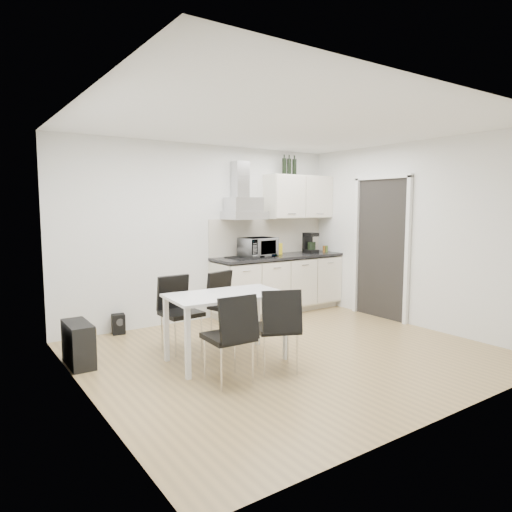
{
  "coord_description": "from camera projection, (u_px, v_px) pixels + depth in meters",
  "views": [
    {
      "loc": [
        -3.24,
        -4.04,
        1.71
      ],
      "look_at": [
        -0.13,
        0.48,
        1.1
      ],
      "focal_mm": 32.0,
      "sensor_mm": 36.0,
      "label": 1
    }
  ],
  "objects": [
    {
      "name": "chair_far_left",
      "position": [
        181.0,
        314.0,
        5.34
      ],
      "size": [
        0.47,
        0.52,
        0.88
      ],
      "primitive_type": null,
      "rotation": [
        0.0,
        0.0,
        3.2
      ],
      "color": "black",
      "rests_on": "ground"
    },
    {
      "name": "chair_near_left",
      "position": [
        228.0,
        338.0,
        4.39
      ],
      "size": [
        0.46,
        0.51,
        0.88
      ],
      "primitive_type": null,
      "rotation": [
        0.0,
        0.0,
        -0.03
      ],
      "color": "black",
      "rests_on": "ground"
    },
    {
      "name": "chair_near_right",
      "position": [
        277.0,
        329.0,
        4.7
      ],
      "size": [
        0.6,
        0.63,
        0.88
      ],
      "primitive_type": null,
      "rotation": [
        0.0,
        0.0,
        -0.4
      ],
      "color": "black",
      "rests_on": "ground"
    },
    {
      "name": "wall_back",
      "position": [
        205.0,
        233.0,
        6.81
      ],
      "size": [
        4.5,
        0.1,
        2.6
      ],
      "primitive_type": "cube",
      "color": "silver",
      "rests_on": "ground"
    },
    {
      "name": "doorway",
      "position": [
        380.0,
        249.0,
        6.9
      ],
      "size": [
        0.08,
        1.04,
        2.1
      ],
      "primitive_type": "cube",
      "color": "white",
      "rests_on": "ground"
    },
    {
      "name": "floor_speaker",
      "position": [
        118.0,
        324.0,
        6.08
      ],
      "size": [
        0.18,
        0.17,
        0.27
      ],
      "primitive_type": "cube",
      "rotation": [
        0.0,
        0.0,
        -0.16
      ],
      "color": "black",
      "rests_on": "ground"
    },
    {
      "name": "ground",
      "position": [
        288.0,
        353.0,
        5.32
      ],
      "size": [
        4.5,
        4.5,
        0.0
      ],
      "primitive_type": "plane",
      "color": "tan",
      "rests_on": "ground"
    },
    {
      "name": "guitar_amp",
      "position": [
        78.0,
        344.0,
        4.88
      ],
      "size": [
        0.25,
        0.56,
        0.47
      ],
      "rotation": [
        0.0,
        0.0,
        -0.0
      ],
      "color": "black",
      "rests_on": "ground"
    },
    {
      "name": "wall_left",
      "position": [
        84.0,
        253.0,
        3.9
      ],
      "size": [
        0.1,
        4.0,
        2.6
      ],
      "primitive_type": "cube",
      "color": "silver",
      "rests_on": "ground"
    },
    {
      "name": "wall_right",
      "position": [
        414.0,
        235.0,
        6.44
      ],
      "size": [
        0.1,
        4.0,
        2.6
      ],
      "primitive_type": "cube",
      "color": "silver",
      "rests_on": "ground"
    },
    {
      "name": "kitchenette",
      "position": [
        279.0,
        260.0,
        7.32
      ],
      "size": [
        2.22,
        0.64,
        2.52
      ],
      "color": "beige",
      "rests_on": "ground"
    },
    {
      "name": "chair_far_right",
      "position": [
        230.0,
        308.0,
        5.68
      ],
      "size": [
        0.55,
        0.59,
        0.88
      ],
      "primitive_type": null,
      "rotation": [
        0.0,
        0.0,
        3.4
      ],
      "color": "black",
      "rests_on": "ground"
    },
    {
      "name": "dining_table",
      "position": [
        226.0,
        302.0,
        4.99
      ],
      "size": [
        1.31,
        0.81,
        0.75
      ],
      "rotation": [
        0.0,
        0.0,
        -0.07
      ],
      "color": "white",
      "rests_on": "ground"
    },
    {
      "name": "wall_front",
      "position": [
        450.0,
        258.0,
        3.53
      ],
      "size": [
        4.5,
        0.1,
        2.6
      ],
      "primitive_type": "cube",
      "color": "silver",
      "rests_on": "ground"
    },
    {
      "name": "ceiling",
      "position": [
        290.0,
        124.0,
        5.03
      ],
      "size": [
        4.5,
        4.5,
        0.0
      ],
      "primitive_type": "plane",
      "color": "white",
      "rests_on": "wall_back"
    }
  ]
}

